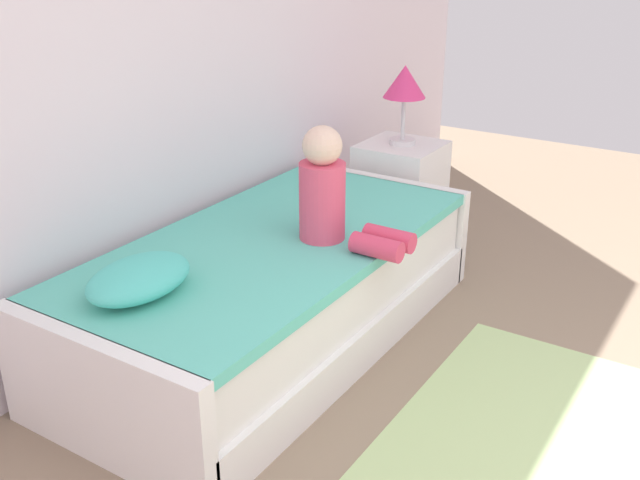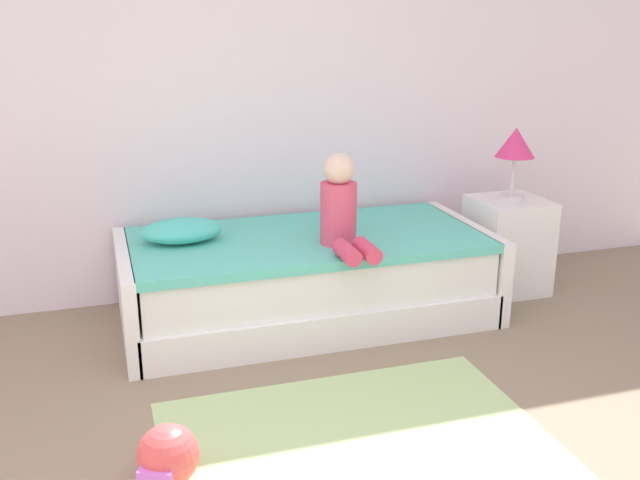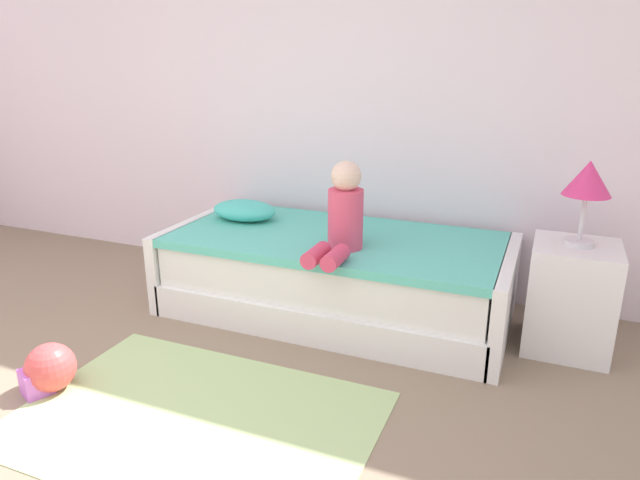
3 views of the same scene
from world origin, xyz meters
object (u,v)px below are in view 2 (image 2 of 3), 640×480
at_px(bed, 307,278).
at_px(child_figure, 341,209).
at_px(toy_block, 160,478).
at_px(pillow, 182,231).
at_px(nightstand, 507,245).
at_px(table_lamp, 515,146).
at_px(toy_ball, 168,455).

bearing_deg(bed, child_figure, -60.87).
bearing_deg(bed, toy_block, -124.97).
relative_size(bed, child_figure, 4.14).
height_order(child_figure, pillow, child_figure).
xyz_separation_m(nightstand, toy_block, (-2.34, -1.47, -0.24)).
relative_size(table_lamp, pillow, 1.02).
distance_m(table_lamp, toy_ball, 2.82).
height_order(nightstand, table_lamp, table_lamp).
bearing_deg(bed, pillow, 171.77).
relative_size(bed, pillow, 4.80).
xyz_separation_m(pillow, toy_block, (-0.30, -1.52, -0.50)).
xyz_separation_m(bed, nightstand, (1.35, 0.05, 0.05)).
xyz_separation_m(bed, pillow, (-0.69, 0.10, 0.32)).
xyz_separation_m(bed, table_lamp, (1.35, 0.05, 0.69)).
height_order(nightstand, pillow, pillow).
xyz_separation_m(table_lamp, toy_ball, (-2.30, -1.41, -0.82)).
relative_size(bed, toy_block, 16.41).
bearing_deg(table_lamp, bed, -177.90).
distance_m(bed, toy_ball, 1.66).
bearing_deg(toy_block, table_lamp, 32.05).
relative_size(table_lamp, toy_ball, 1.89).
bearing_deg(child_figure, toy_ball, -133.64).
bearing_deg(nightstand, child_figure, -167.19).
bearing_deg(bed, nightstand, 2.10).
bearing_deg(bed, toy_ball, -124.97).
height_order(table_lamp, toy_block, table_lamp).
relative_size(nightstand, pillow, 1.36).
relative_size(child_figure, pillow, 1.16).
distance_m(nightstand, table_lamp, 0.64).
xyz_separation_m(child_figure, toy_ball, (-1.08, -1.13, -0.59)).
bearing_deg(nightstand, bed, -177.90).
bearing_deg(pillow, bed, -8.23).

